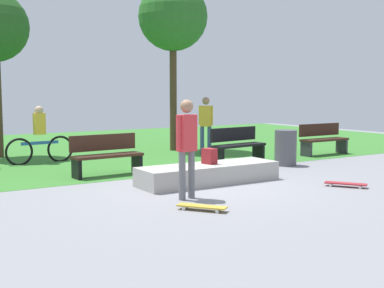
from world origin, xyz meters
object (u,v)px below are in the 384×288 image
at_px(tree_slender_maple, 173,17).
at_px(cyclist_on_bicycle, 40,139).
at_px(backpack_on_ledge, 209,156).
at_px(park_bench_center_lawn, 323,138).
at_px(concrete_ledge, 209,174).
at_px(pedestrian_with_backpack, 206,120).
at_px(skateboard_spare, 346,184).
at_px(skater_performing_trick, 187,141).
at_px(park_bench_by_oak, 106,154).
at_px(trash_bin, 286,148).
at_px(park_bench_far_right, 237,144).
at_px(skateboard_by_ledge, 202,207).

relative_size(tree_slender_maple, cyclist_on_bicycle, 2.88).
xyz_separation_m(backpack_on_ledge, tree_slender_maple, (2.18, 5.26, 3.58)).
height_order(park_bench_center_lawn, cyclist_on_bicycle, cyclist_on_bicycle).
bearing_deg(concrete_ledge, pedestrian_with_backpack, 57.04).
bearing_deg(pedestrian_with_backpack, backpack_on_ledge, -122.79).
height_order(skateboard_spare, pedestrian_with_backpack, pedestrian_with_backpack).
bearing_deg(skater_performing_trick, park_bench_center_lawn, 25.24).
bearing_deg(concrete_ledge, skater_performing_trick, -137.70).
relative_size(concrete_ledge, park_bench_by_oak, 1.85).
distance_m(skater_performing_trick, park_bench_center_lawn, 7.34).
xyz_separation_m(tree_slender_maple, trash_bin, (0.78, -4.32, -3.68)).
bearing_deg(park_bench_center_lawn, skateboard_spare, -131.45).
bearing_deg(concrete_ledge, park_bench_far_right, 42.35).
height_order(tree_slender_maple, trash_bin, tree_slender_maple).
height_order(backpack_on_ledge, pedestrian_with_backpack, pedestrian_with_backpack).
distance_m(concrete_ledge, park_bench_center_lawn, 5.80).
xyz_separation_m(skateboard_by_ledge, park_bench_by_oak, (0.03, 3.93, 0.42)).
bearing_deg(pedestrian_with_backpack, cyclist_on_bicycle, 172.30).
bearing_deg(concrete_ledge, trash_bin, 18.32).
xyz_separation_m(skateboard_spare, pedestrian_with_backpack, (0.60, 5.87, 0.95)).
distance_m(park_bench_far_right, pedestrian_with_backpack, 2.02).
bearing_deg(park_bench_by_oak, cyclist_on_bicycle, 104.51).
distance_m(skateboard_by_ledge, skateboard_spare, 3.48).
bearing_deg(backpack_on_ledge, pedestrian_with_backpack, -42.84).
height_order(trash_bin, cyclist_on_bicycle, cyclist_on_bicycle).
distance_m(skateboard_spare, park_bench_by_oak, 5.14).
bearing_deg(park_bench_far_right, cyclist_on_bicycle, 150.15).
relative_size(trash_bin, cyclist_on_bicycle, 0.49).
height_order(tree_slender_maple, cyclist_on_bicycle, tree_slender_maple).
bearing_deg(concrete_ledge, backpack_on_ledge, 45.20).
height_order(skater_performing_trick, skateboard_spare, skater_performing_trick).
bearing_deg(skater_performing_trick, pedestrian_with_backpack, 53.37).
distance_m(skater_performing_trick, trash_bin, 4.73).
bearing_deg(tree_slender_maple, park_bench_center_lawn, -45.77).
relative_size(skateboard_spare, cyclist_on_bicycle, 0.42).
bearing_deg(skateboard_spare, park_bench_far_right, 85.40).
xyz_separation_m(concrete_ledge, trash_bin, (3.01, 1.00, 0.26)).
relative_size(concrete_ledge, cyclist_on_bicycle, 1.66).
xyz_separation_m(concrete_ledge, pedestrian_with_backpack, (2.64, 4.07, 0.82)).
distance_m(skateboard_spare, cyclist_on_bicycle, 7.75).
relative_size(skateboard_spare, tree_slender_maple, 0.15).
xyz_separation_m(backpack_on_ledge, skateboard_spare, (1.98, -1.86, -0.48)).
distance_m(trash_bin, pedestrian_with_backpack, 3.15).
relative_size(skater_performing_trick, park_bench_by_oak, 1.07).
height_order(skateboard_by_ledge, skateboard_spare, same).
bearing_deg(skateboard_by_ledge, park_bench_center_lawn, 30.14).
bearing_deg(park_bench_by_oak, park_bench_far_right, 2.50).
xyz_separation_m(backpack_on_ledge, park_bench_by_oak, (-1.47, 1.93, -0.06)).
bearing_deg(concrete_ledge, cyclist_on_bicycle, 114.28).
distance_m(skateboard_by_ledge, park_bench_by_oak, 3.95).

